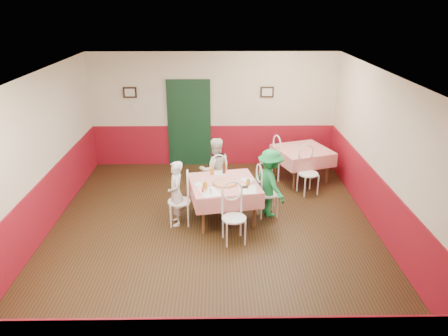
{
  "coord_description": "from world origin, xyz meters",
  "views": [
    {
      "loc": [
        0.11,
        -6.99,
        3.97
      ],
      "look_at": [
        0.22,
        0.48,
        1.05
      ],
      "focal_mm": 35.0,
      "sensor_mm": 36.0,
      "label": 1
    }
  ],
  "objects_px": {
    "chair_second_b": "(308,174)",
    "diner_right": "(270,183)",
    "chair_left": "(179,202)",
    "beer_bottle": "(224,168)",
    "diner_far": "(215,169)",
    "chair_far": "(216,180)",
    "main_table": "(224,201)",
    "chair_second_a": "(269,162)",
    "glass_b": "(248,182)",
    "chair_right": "(267,194)",
    "chair_near": "(234,218)",
    "glass_c": "(212,171)",
    "glass_a": "(205,186)",
    "pizza": "(225,183)",
    "diner_left": "(176,193)",
    "wallet": "(245,187)",
    "second_table": "(302,165)"
  },
  "relations": [
    {
      "from": "chair_left",
      "to": "chair_second_a",
      "type": "bearing_deg",
      "value": 133.46
    },
    {
      "from": "second_table",
      "to": "chair_second_a",
      "type": "distance_m",
      "value": 0.75
    },
    {
      "from": "chair_second_a",
      "to": "glass_b",
      "type": "relative_size",
      "value": 7.28
    },
    {
      "from": "chair_second_a",
      "to": "glass_c",
      "type": "xyz_separation_m",
      "value": [
        -1.3,
        -1.52,
        0.38
      ]
    },
    {
      "from": "main_table",
      "to": "diner_right",
      "type": "bearing_deg",
      "value": 10.87
    },
    {
      "from": "second_table",
      "to": "chair_far",
      "type": "height_order",
      "value": "chair_far"
    },
    {
      "from": "wallet",
      "to": "main_table",
      "type": "bearing_deg",
      "value": 136.82
    },
    {
      "from": "chair_near",
      "to": "pizza",
      "type": "height_order",
      "value": "chair_near"
    },
    {
      "from": "chair_near",
      "to": "glass_a",
      "type": "bearing_deg",
      "value": 124.77
    },
    {
      "from": "beer_bottle",
      "to": "chair_second_a",
      "type": "bearing_deg",
      "value": 54.18
    },
    {
      "from": "chair_left",
      "to": "glass_b",
      "type": "distance_m",
      "value": 1.33
    },
    {
      "from": "chair_near",
      "to": "glass_b",
      "type": "distance_m",
      "value": 0.83
    },
    {
      "from": "chair_right",
      "to": "beer_bottle",
      "type": "bearing_deg",
      "value": 60.1
    },
    {
      "from": "diner_far",
      "to": "diner_right",
      "type": "height_order",
      "value": "diner_far"
    },
    {
      "from": "glass_c",
      "to": "diner_right",
      "type": "distance_m",
      "value": 1.14
    },
    {
      "from": "glass_a",
      "to": "diner_right",
      "type": "relative_size",
      "value": 0.11
    },
    {
      "from": "second_table",
      "to": "diner_left",
      "type": "bearing_deg",
      "value": -142.44
    },
    {
      "from": "chair_second_b",
      "to": "diner_right",
      "type": "relative_size",
      "value": 0.67
    },
    {
      "from": "main_table",
      "to": "chair_far",
      "type": "distance_m",
      "value": 0.85
    },
    {
      "from": "chair_far",
      "to": "chair_second_a",
      "type": "bearing_deg",
      "value": -158.95
    },
    {
      "from": "chair_second_a",
      "to": "glass_b",
      "type": "height_order",
      "value": "chair_second_a"
    },
    {
      "from": "chair_near",
      "to": "beer_bottle",
      "type": "xyz_separation_m",
      "value": [
        -0.15,
        1.27,
        0.43
      ]
    },
    {
      "from": "chair_far",
      "to": "diner_left",
      "type": "height_order",
      "value": "diner_left"
    },
    {
      "from": "glass_c",
      "to": "diner_far",
      "type": "xyz_separation_m",
      "value": [
        0.06,
        0.49,
        -0.16
      ]
    },
    {
      "from": "chair_right",
      "to": "glass_b",
      "type": "height_order",
      "value": "chair_right"
    },
    {
      "from": "beer_bottle",
      "to": "diner_left",
      "type": "distance_m",
      "value": 1.11
    },
    {
      "from": "second_table",
      "to": "beer_bottle",
      "type": "relative_size",
      "value": 4.74
    },
    {
      "from": "glass_a",
      "to": "chair_right",
      "type": "bearing_deg",
      "value": 23.03
    },
    {
      "from": "pizza",
      "to": "beer_bottle",
      "type": "relative_size",
      "value": 1.85
    },
    {
      "from": "main_table",
      "to": "chair_far",
      "type": "relative_size",
      "value": 1.36
    },
    {
      "from": "second_table",
      "to": "chair_second_b",
      "type": "bearing_deg",
      "value": -90.0
    },
    {
      "from": "glass_b",
      "to": "beer_bottle",
      "type": "xyz_separation_m",
      "value": [
        -0.43,
        0.58,
        0.06
      ]
    },
    {
      "from": "chair_left",
      "to": "chair_second_b",
      "type": "height_order",
      "value": "same"
    },
    {
      "from": "chair_far",
      "to": "diner_far",
      "type": "distance_m",
      "value": 0.23
    },
    {
      "from": "chair_near",
      "to": "glass_c",
      "type": "xyz_separation_m",
      "value": [
        -0.39,
        1.23,
        0.38
      ]
    },
    {
      "from": "chair_far",
      "to": "diner_left",
      "type": "bearing_deg",
      "value": 34.16
    },
    {
      "from": "chair_far",
      "to": "beer_bottle",
      "type": "relative_size",
      "value": 3.81
    },
    {
      "from": "beer_bottle",
      "to": "diner_far",
      "type": "bearing_deg",
      "value": 111.45
    },
    {
      "from": "chair_left",
      "to": "chair_near",
      "type": "distance_m",
      "value": 1.2
    },
    {
      "from": "chair_near",
      "to": "glass_c",
      "type": "distance_m",
      "value": 1.34
    },
    {
      "from": "main_table",
      "to": "chair_near",
      "type": "xyz_separation_m",
      "value": [
        0.16,
        -0.83,
        0.08
      ]
    },
    {
      "from": "glass_a",
      "to": "second_table",
      "type": "bearing_deg",
      "value": 46.08
    },
    {
      "from": "chair_far",
      "to": "beer_bottle",
      "type": "xyz_separation_m",
      "value": [
        0.17,
        -0.4,
        0.43
      ]
    },
    {
      "from": "main_table",
      "to": "chair_right",
      "type": "relative_size",
      "value": 1.36
    },
    {
      "from": "pizza",
      "to": "beer_bottle",
      "type": "xyz_separation_m",
      "value": [
        -0.01,
        0.49,
        0.1
      ]
    },
    {
      "from": "glass_b",
      "to": "chair_second_a",
      "type": "bearing_deg",
      "value": 72.86
    },
    {
      "from": "chair_right",
      "to": "pizza",
      "type": "height_order",
      "value": "chair_right"
    },
    {
      "from": "main_table",
      "to": "beer_bottle",
      "type": "height_order",
      "value": "beer_bottle"
    },
    {
      "from": "diner_right",
      "to": "second_table",
      "type": "bearing_deg",
      "value": -53.04
    },
    {
      "from": "glass_a",
      "to": "glass_b",
      "type": "relative_size",
      "value": 1.24
    }
  ]
}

